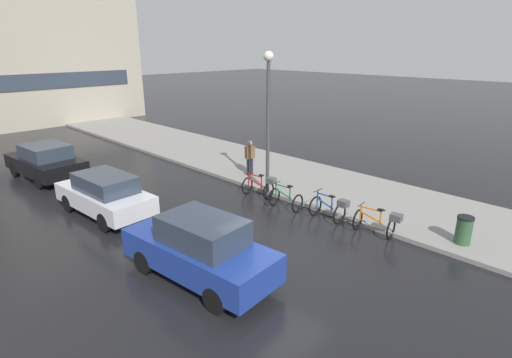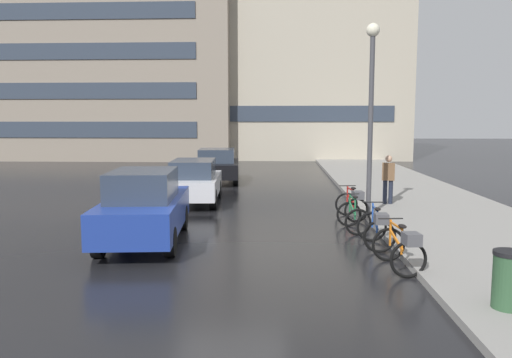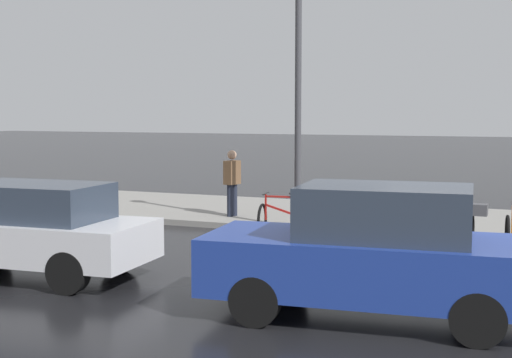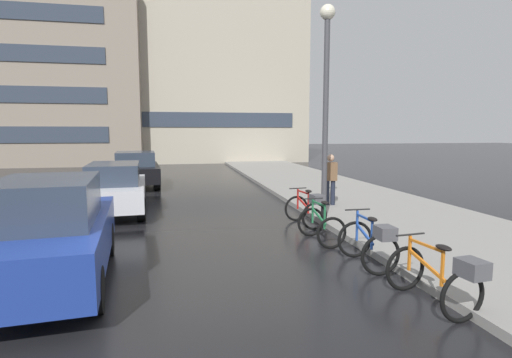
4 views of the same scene
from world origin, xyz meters
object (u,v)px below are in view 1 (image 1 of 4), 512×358
object	(u,v)px
bicycle_third	(286,199)
bicycle_farthest	(261,186)
bicycle_nearest	(379,222)
car_white	(105,194)
trash_bin	(463,232)
streetlamp	(268,106)
car_blue	(200,249)
pedestrian	(250,157)
bicycle_second	(331,208)
car_black	(46,161)

from	to	relation	value
bicycle_third	bicycle_farthest	bearing A→B (deg)	82.40
bicycle_nearest	car_white	size ratio (longest dim) A/B	0.35
car_white	trash_bin	bearing A→B (deg)	-57.39
bicycle_farthest	streetlamp	distance (m)	3.11
car_blue	car_white	distance (m)	5.67
pedestrian	bicycle_second	bearing A→B (deg)	-104.44
bicycle_farthest	car_white	xyz separation A→B (m)	(-5.09, 2.71, 0.29)
bicycle_second	streetlamp	distance (m)	4.56
pedestrian	car_blue	bearing A→B (deg)	-143.15
bicycle_second	pedestrian	size ratio (longest dim) A/B	0.77
car_white	streetlamp	xyz separation A→B (m)	(5.55, -2.64, 2.79)
bicycle_third	car_white	xyz separation A→B (m)	(-4.89, 4.17, 0.40)
car_blue	car_black	distance (m)	11.60
bicycle_third	car_black	world-z (taller)	car_black
car_black	streetlamp	distance (m)	10.55
bicycle_nearest	pedestrian	xyz separation A→B (m)	(1.25, 7.08, 0.50)
pedestrian	streetlamp	distance (m)	3.42
car_white	car_black	size ratio (longest dim) A/B	0.95
car_white	car_blue	bearing A→B (deg)	-91.95
bicycle_nearest	bicycle_second	distance (m)	1.74
bicycle_second	car_black	world-z (taller)	car_black
bicycle_farthest	car_blue	bearing A→B (deg)	-150.77
car_blue	streetlamp	world-z (taller)	streetlamp
bicycle_nearest	trash_bin	size ratio (longest dim) A/B	1.48
car_blue	bicycle_third	bearing A→B (deg)	16.43
bicycle_second	car_white	xyz separation A→B (m)	(-5.15, 5.97, 0.29)
bicycle_third	car_black	size ratio (longest dim) A/B	0.27
bicycle_nearest	bicycle_third	xyz separation A→B (m)	(-0.39, 3.54, -0.10)
bicycle_nearest	bicycle_second	world-z (taller)	bicycle_second
streetlamp	bicycle_farthest	bearing A→B (deg)	-170.98
bicycle_third	streetlamp	distance (m)	3.59
car_blue	pedestrian	distance (m)	8.40
bicycle_nearest	car_black	distance (m)	14.61
car_blue	car_black	world-z (taller)	car_blue
trash_bin	bicycle_nearest	bearing A→B (deg)	115.52
trash_bin	car_white	bearing A→B (deg)	122.61
car_black	streetlamp	size ratio (longest dim) A/B	0.79
bicycle_nearest	bicycle_third	bearing A→B (deg)	96.23
car_black	bicycle_farthest	bearing A→B (deg)	-59.75
car_white	car_black	xyz separation A→B (m)	(0.05, 5.93, 0.01)
bicycle_second	bicycle_farthest	xyz separation A→B (m)	(-0.07, 3.26, 0.00)
bicycle_farthest	car_white	distance (m)	5.77
car_black	pedestrian	world-z (taller)	pedestrian
bicycle_farthest	streetlamp	world-z (taller)	streetlamp
bicycle_third	trash_bin	world-z (taller)	trash_bin
trash_bin	streetlamp	bearing A→B (deg)	96.03
pedestrian	streetlamp	xyz separation A→B (m)	(-0.98, -2.01, 2.59)
bicycle_nearest	car_black	xyz separation A→B (m)	(-5.23, 13.63, 0.31)
bicycle_nearest	streetlamp	bearing A→B (deg)	86.97
bicycle_second	trash_bin	bearing A→B (deg)	-73.44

